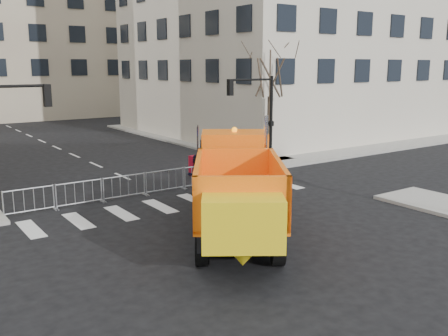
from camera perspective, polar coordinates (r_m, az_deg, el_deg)
ground at (r=18.02m, az=4.06°, el=-7.79°), size 120.00×120.00×0.00m
sidewalk_back at (r=24.90m, az=-8.31°, el=-2.22°), size 64.00×5.00×0.15m
traffic_light_right at (r=29.92m, az=5.40°, el=5.27°), size 0.18×0.18×5.40m
crowd_barriers at (r=23.68m, az=-8.99°, el=-1.78°), size 12.60×0.60×1.10m
street_tree at (r=31.03m, az=5.23°, el=7.45°), size 3.00×3.00×7.50m
plow_truck at (r=17.45m, az=1.46°, el=-2.07°), size 8.36×10.49×4.17m
cop_a at (r=23.38m, az=2.02°, el=-0.63°), size 0.88×0.75×2.05m
cop_b at (r=23.44m, az=-3.21°, el=-0.76°), size 0.98×0.78×1.92m
cop_c at (r=23.38m, az=-3.21°, el=-0.95°), size 1.00×1.10×1.80m
newspaper_box at (r=26.85m, az=-3.44°, el=0.26°), size 0.51×0.47×1.10m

